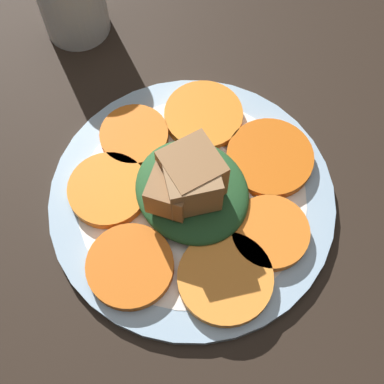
# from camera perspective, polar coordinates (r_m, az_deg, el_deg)

# --- Properties ---
(table_slab) EXTENTS (1.20, 1.20, 0.02)m
(table_slab) POSITION_cam_1_polar(r_m,az_deg,el_deg) (0.54, -0.00, -1.41)
(table_slab) COLOR black
(table_slab) RESTS_ON ground
(plate) EXTENTS (0.28, 0.28, 0.01)m
(plate) POSITION_cam_1_polar(r_m,az_deg,el_deg) (0.52, -0.00, -0.74)
(plate) COLOR #99B7D1
(plate) RESTS_ON table_slab
(carrot_slice_0) EXTENTS (0.08, 0.08, 0.01)m
(carrot_slice_0) POSITION_cam_1_polar(r_m,az_deg,el_deg) (0.55, 1.24, 8.15)
(carrot_slice_0) COLOR orange
(carrot_slice_0) RESTS_ON plate
(carrot_slice_1) EXTENTS (0.07, 0.07, 0.01)m
(carrot_slice_1) POSITION_cam_1_polar(r_m,az_deg,el_deg) (0.54, -6.18, 5.99)
(carrot_slice_1) COLOR orange
(carrot_slice_1) RESTS_ON plate
(carrot_slice_2) EXTENTS (0.08, 0.08, 0.01)m
(carrot_slice_2) POSITION_cam_1_polar(r_m,az_deg,el_deg) (0.52, -8.94, 0.23)
(carrot_slice_2) COLOR orange
(carrot_slice_2) RESTS_ON plate
(carrot_slice_3) EXTENTS (0.08, 0.08, 0.01)m
(carrot_slice_3) POSITION_cam_1_polar(r_m,az_deg,el_deg) (0.49, -6.62, -7.88)
(carrot_slice_3) COLOR orange
(carrot_slice_3) RESTS_ON plate
(carrot_slice_4) EXTENTS (0.09, 0.09, 0.01)m
(carrot_slice_4) POSITION_cam_1_polar(r_m,az_deg,el_deg) (0.48, 3.56, -9.19)
(carrot_slice_4) COLOR orange
(carrot_slice_4) RESTS_ON plate
(carrot_slice_5) EXTENTS (0.07, 0.07, 0.01)m
(carrot_slice_5) POSITION_cam_1_polar(r_m,az_deg,el_deg) (0.50, 8.33, -4.30)
(carrot_slice_5) COLOR orange
(carrot_slice_5) RESTS_ON plate
(carrot_slice_6) EXTENTS (0.09, 0.09, 0.01)m
(carrot_slice_6) POSITION_cam_1_polar(r_m,az_deg,el_deg) (0.53, 8.28, 3.62)
(carrot_slice_6) COLOR #D45F12
(carrot_slice_6) RESTS_ON plate
(center_pile) EXTENTS (0.11, 0.10, 0.07)m
(center_pile) POSITION_cam_1_polar(r_m,az_deg,el_deg) (0.49, -0.27, 0.67)
(center_pile) COLOR #235128
(center_pile) RESTS_ON plate
(fork) EXTENTS (0.18, 0.03, 0.00)m
(fork) POSITION_cam_1_polar(r_m,az_deg,el_deg) (0.53, 3.71, 3.32)
(fork) COLOR silver
(fork) RESTS_ON plate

